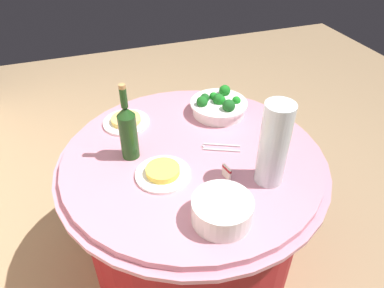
{
  "coord_description": "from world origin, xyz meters",
  "views": [
    {
      "loc": [
        -1.11,
        0.39,
        1.69
      ],
      "look_at": [
        0.0,
        0.0,
        0.79
      ],
      "focal_mm": 33.14,
      "sensor_mm": 36.0,
      "label": 1
    }
  ],
  "objects_px": {
    "broccoli_bowl": "(219,105)",
    "food_plate_fried_egg": "(163,173)",
    "decorative_fruit_vase": "(273,149)",
    "wine_bottle": "(128,131)",
    "food_plate_noodles": "(126,121)",
    "label_placard_front": "(227,172)",
    "plate_stack": "(222,210)",
    "serving_tongs": "(220,147)"
  },
  "relations": [
    {
      "from": "broccoli_bowl",
      "to": "serving_tongs",
      "type": "height_order",
      "value": "broccoli_bowl"
    },
    {
      "from": "broccoli_bowl",
      "to": "food_plate_noodles",
      "type": "height_order",
      "value": "broccoli_bowl"
    },
    {
      "from": "food_plate_noodles",
      "to": "label_placard_front",
      "type": "relative_size",
      "value": 4.0
    },
    {
      "from": "plate_stack",
      "to": "decorative_fruit_vase",
      "type": "relative_size",
      "value": 0.62
    },
    {
      "from": "wine_bottle",
      "to": "food_plate_fried_egg",
      "type": "distance_m",
      "value": 0.22
    },
    {
      "from": "decorative_fruit_vase",
      "to": "food_plate_noodles",
      "type": "distance_m",
      "value": 0.74
    },
    {
      "from": "wine_bottle",
      "to": "serving_tongs",
      "type": "relative_size",
      "value": 2.06
    },
    {
      "from": "wine_bottle",
      "to": "serving_tongs",
      "type": "height_order",
      "value": "wine_bottle"
    },
    {
      "from": "wine_bottle",
      "to": "label_placard_front",
      "type": "bearing_deg",
      "value": -128.58
    },
    {
      "from": "food_plate_noodles",
      "to": "food_plate_fried_egg",
      "type": "distance_m",
      "value": 0.42
    },
    {
      "from": "decorative_fruit_vase",
      "to": "wine_bottle",
      "type": "bearing_deg",
      "value": 56.0
    },
    {
      "from": "plate_stack",
      "to": "serving_tongs",
      "type": "bearing_deg",
      "value": -22.1
    },
    {
      "from": "food_plate_noodles",
      "to": "label_placard_front",
      "type": "bearing_deg",
      "value": -149.54
    },
    {
      "from": "broccoli_bowl",
      "to": "food_plate_fried_egg",
      "type": "height_order",
      "value": "broccoli_bowl"
    },
    {
      "from": "plate_stack",
      "to": "food_plate_fried_egg",
      "type": "distance_m",
      "value": 0.31
    },
    {
      "from": "broccoli_bowl",
      "to": "decorative_fruit_vase",
      "type": "height_order",
      "value": "decorative_fruit_vase"
    },
    {
      "from": "wine_bottle",
      "to": "food_plate_noodles",
      "type": "height_order",
      "value": "wine_bottle"
    },
    {
      "from": "broccoli_bowl",
      "to": "wine_bottle",
      "type": "relative_size",
      "value": 0.83
    },
    {
      "from": "broccoli_bowl",
      "to": "wine_bottle",
      "type": "bearing_deg",
      "value": 111.45
    },
    {
      "from": "broccoli_bowl",
      "to": "serving_tongs",
      "type": "bearing_deg",
      "value": 158.57
    },
    {
      "from": "serving_tongs",
      "to": "label_placard_front",
      "type": "xyz_separation_m",
      "value": [
        -0.18,
        0.05,
        0.03
      ]
    },
    {
      "from": "broccoli_bowl",
      "to": "plate_stack",
      "type": "relative_size",
      "value": 1.33
    },
    {
      "from": "decorative_fruit_vase",
      "to": "label_placard_front",
      "type": "height_order",
      "value": "decorative_fruit_vase"
    },
    {
      "from": "decorative_fruit_vase",
      "to": "label_placard_front",
      "type": "xyz_separation_m",
      "value": [
        0.06,
        0.15,
        -0.12
      ]
    },
    {
      "from": "broccoli_bowl",
      "to": "label_placard_front",
      "type": "height_order",
      "value": "broccoli_bowl"
    },
    {
      "from": "decorative_fruit_vase",
      "to": "food_plate_noodles",
      "type": "relative_size",
      "value": 1.55
    },
    {
      "from": "broccoli_bowl",
      "to": "decorative_fruit_vase",
      "type": "xyz_separation_m",
      "value": [
        -0.51,
        0.0,
        0.11
      ]
    },
    {
      "from": "label_placard_front",
      "to": "serving_tongs",
      "type": "bearing_deg",
      "value": -15.2
    },
    {
      "from": "decorative_fruit_vase",
      "to": "label_placard_front",
      "type": "relative_size",
      "value": 6.18
    },
    {
      "from": "broccoli_bowl",
      "to": "decorative_fruit_vase",
      "type": "distance_m",
      "value": 0.52
    },
    {
      "from": "serving_tongs",
      "to": "food_plate_noodles",
      "type": "height_order",
      "value": "food_plate_noodles"
    },
    {
      "from": "plate_stack",
      "to": "label_placard_front",
      "type": "distance_m",
      "value": 0.21
    },
    {
      "from": "decorative_fruit_vase",
      "to": "food_plate_fried_egg",
      "type": "distance_m",
      "value": 0.43
    },
    {
      "from": "plate_stack",
      "to": "label_placard_front",
      "type": "bearing_deg",
      "value": -28.19
    },
    {
      "from": "wine_bottle",
      "to": "food_plate_fried_egg",
      "type": "xyz_separation_m",
      "value": [
        -0.16,
        -0.09,
        -0.11
      ]
    },
    {
      "from": "plate_stack",
      "to": "food_plate_noodles",
      "type": "distance_m",
      "value": 0.72
    },
    {
      "from": "broccoli_bowl",
      "to": "serving_tongs",
      "type": "xyz_separation_m",
      "value": [
        -0.27,
        0.1,
        -0.04
      ]
    },
    {
      "from": "plate_stack",
      "to": "serving_tongs",
      "type": "relative_size",
      "value": 1.28
    },
    {
      "from": "plate_stack",
      "to": "wine_bottle",
      "type": "xyz_separation_m",
      "value": [
        0.45,
        0.22,
        0.08
      ]
    },
    {
      "from": "broccoli_bowl",
      "to": "food_plate_noodles",
      "type": "bearing_deg",
      "value": 82.57
    },
    {
      "from": "broccoli_bowl",
      "to": "food_plate_fried_egg",
      "type": "relative_size",
      "value": 1.27
    },
    {
      "from": "food_plate_noodles",
      "to": "decorative_fruit_vase",
      "type": "bearing_deg",
      "value": -141.7
    }
  ]
}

